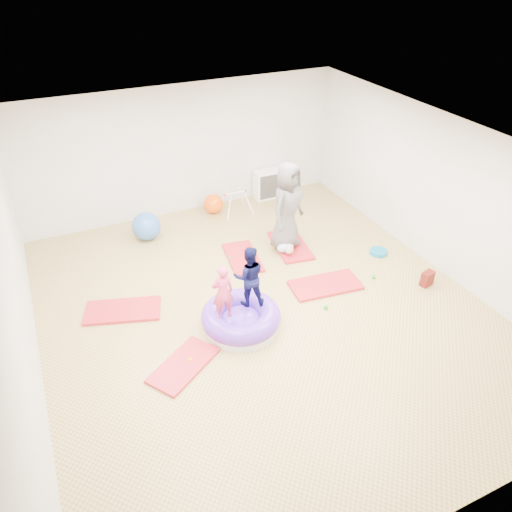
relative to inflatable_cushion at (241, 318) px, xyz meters
name	(u,v)px	position (x,y,z in m)	size (l,w,h in m)	color
room	(264,238)	(0.50, 0.21, 1.24)	(7.01, 8.01, 2.81)	tan
gym_mat_front_left	(184,365)	(-1.11, -0.46, -0.13)	(1.09, 0.55, 0.05)	red
gym_mat_mid_left	(123,310)	(-1.64, 1.16, -0.13)	(1.23, 0.61, 0.05)	red
gym_mat_center_back	(243,258)	(0.82, 1.80, -0.13)	(1.14, 0.57, 0.05)	red
gym_mat_right	(325,285)	(1.79, 0.35, -0.13)	(1.25, 0.62, 0.05)	red
gym_mat_rear_right	(290,245)	(1.86, 1.80, -0.13)	(1.22, 0.61, 0.05)	red
inflatable_cushion	(241,318)	(0.00, 0.00, 0.00)	(1.27, 1.27, 0.40)	silver
child_pink	(223,290)	(-0.30, -0.03, 0.68)	(0.34, 0.22, 0.94)	#DC3F6D
child_navy	(249,274)	(0.20, 0.12, 0.73)	(0.50, 0.39, 1.03)	#0A0D34
adult_caregiver	(287,206)	(1.76, 1.80, 0.77)	(0.86, 0.56, 1.76)	#585858
infant	(286,248)	(1.65, 1.58, 0.00)	(0.35, 0.35, 0.21)	#B0CAF7
ball_pit_balls	(277,304)	(0.76, 0.23, -0.12)	(3.79, 2.35, 0.07)	green
exercise_ball_blue	(146,226)	(-0.65, 3.32, 0.13)	(0.58, 0.58, 0.58)	#3166BB
exercise_ball_orange	(214,204)	(0.99, 3.81, 0.06)	(0.43, 0.43, 0.43)	#FF5B09
infant_play_gym	(235,199)	(1.43, 3.58, 0.19)	(0.67, 0.63, 0.51)	white
cube_shelf	(269,184)	(2.45, 4.01, 0.18)	(0.67, 0.33, 0.67)	white
balance_disc	(378,252)	(3.31, 0.84, -0.12)	(0.34, 0.34, 0.07)	#0B7199
backpack	(427,279)	(3.45, -0.37, -0.02)	(0.24, 0.15, 0.27)	#9B140A
yellow_toy	(200,355)	(-0.83, -0.37, -0.14)	(0.21, 0.21, 0.03)	#F3AF17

